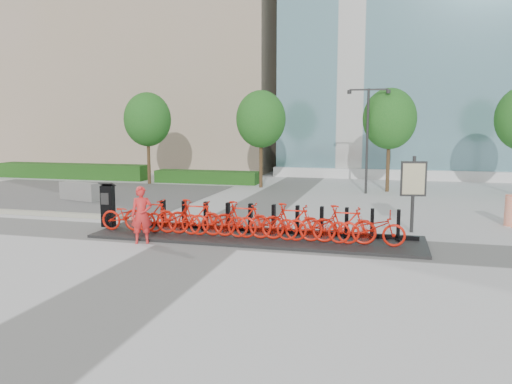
% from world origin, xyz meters
% --- Properties ---
extents(ground, '(120.00, 120.00, 0.00)m').
position_xyz_m(ground, '(0.00, 0.00, 0.00)').
color(ground, silver).
extents(gravel_patch, '(14.00, 14.00, 0.00)m').
position_xyz_m(gravel_patch, '(-10.00, 7.00, 0.01)').
color(gravel_patch, '#4F4F4E').
rests_on(gravel_patch, ground).
extents(hedge_a, '(10.00, 1.40, 0.90)m').
position_xyz_m(hedge_a, '(-14.00, 13.50, 0.45)').
color(hedge_a, '#245717').
rests_on(hedge_a, ground).
extents(hedge_b, '(6.00, 1.20, 0.70)m').
position_xyz_m(hedge_b, '(-5.00, 13.20, 0.35)').
color(hedge_b, '#245717').
rests_on(hedge_b, ground).
extents(tree_0, '(2.60, 2.60, 5.10)m').
position_xyz_m(tree_0, '(-8.00, 12.00, 3.59)').
color(tree_0, '#43301D').
rests_on(tree_0, ground).
extents(tree_1, '(2.60, 2.60, 5.10)m').
position_xyz_m(tree_1, '(-1.50, 12.00, 3.59)').
color(tree_1, '#43301D').
rests_on(tree_1, ground).
extents(tree_2, '(2.60, 2.60, 5.10)m').
position_xyz_m(tree_2, '(5.00, 12.00, 3.59)').
color(tree_2, '#43301D').
rests_on(tree_2, ground).
extents(streetlamp, '(2.00, 0.20, 5.00)m').
position_xyz_m(streetlamp, '(4.00, 11.00, 3.13)').
color(streetlamp, black).
rests_on(streetlamp, ground).
extents(dock_pad, '(9.60, 2.40, 0.08)m').
position_xyz_m(dock_pad, '(1.30, 0.30, 0.04)').
color(dock_pad, black).
rests_on(dock_pad, ground).
extents(dock_rail_posts, '(8.02, 0.50, 0.85)m').
position_xyz_m(dock_rail_posts, '(1.36, 0.77, 0.51)').
color(dock_rail_posts, black).
rests_on(dock_rail_posts, dock_pad).
extents(bike_0, '(1.80, 0.63, 0.95)m').
position_xyz_m(bike_0, '(-2.60, -0.05, 0.55)').
color(bike_0, red).
rests_on(bike_0, dock_pad).
extents(bike_1, '(1.75, 0.49, 1.05)m').
position_xyz_m(bike_1, '(-1.88, -0.05, 0.61)').
color(bike_1, red).
rests_on(bike_1, dock_pad).
extents(bike_2, '(1.80, 0.63, 0.95)m').
position_xyz_m(bike_2, '(-1.16, -0.05, 0.55)').
color(bike_2, red).
rests_on(bike_2, dock_pad).
extents(bike_3, '(1.75, 0.49, 1.05)m').
position_xyz_m(bike_3, '(-0.44, -0.05, 0.61)').
color(bike_3, red).
rests_on(bike_3, dock_pad).
extents(bike_4, '(1.80, 0.63, 0.95)m').
position_xyz_m(bike_4, '(0.28, -0.05, 0.55)').
color(bike_4, red).
rests_on(bike_4, dock_pad).
extents(bike_5, '(1.75, 0.49, 1.05)m').
position_xyz_m(bike_5, '(1.00, -0.05, 0.61)').
color(bike_5, red).
rests_on(bike_5, dock_pad).
extents(bike_6, '(1.80, 0.63, 0.95)m').
position_xyz_m(bike_6, '(1.72, -0.05, 0.55)').
color(bike_6, red).
rests_on(bike_6, dock_pad).
extents(bike_7, '(1.75, 0.49, 1.05)m').
position_xyz_m(bike_7, '(2.44, -0.05, 0.61)').
color(bike_7, red).
rests_on(bike_7, dock_pad).
extents(bike_8, '(1.80, 0.63, 0.95)m').
position_xyz_m(bike_8, '(3.16, -0.05, 0.55)').
color(bike_8, red).
rests_on(bike_8, dock_pad).
extents(bike_9, '(1.75, 0.49, 1.05)m').
position_xyz_m(bike_9, '(3.88, -0.05, 0.61)').
color(bike_9, red).
rests_on(bike_9, dock_pad).
extents(bike_10, '(1.80, 0.63, 0.95)m').
position_xyz_m(bike_10, '(4.60, -0.05, 0.55)').
color(bike_10, red).
rests_on(bike_10, dock_pad).
extents(kiosk, '(0.48, 0.41, 1.43)m').
position_xyz_m(kiosk, '(-3.58, 0.40, 0.77)').
color(kiosk, black).
rests_on(kiosk, dock_pad).
extents(worker_red, '(0.69, 0.59, 1.61)m').
position_xyz_m(worker_red, '(-1.61, -1.10, 0.80)').
color(worker_red, red).
rests_on(worker_red, ground).
extents(jersey_barrier, '(2.09, 1.04, 0.78)m').
position_xyz_m(jersey_barrier, '(-8.12, 5.59, 0.39)').
color(jersey_barrier, gray).
rests_on(jersey_barrier, ground).
extents(map_sign, '(0.78, 0.27, 2.36)m').
position_xyz_m(map_sign, '(5.75, 2.33, 1.56)').
color(map_sign, black).
rests_on(map_sign, ground).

